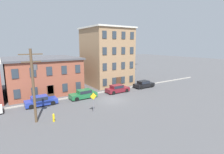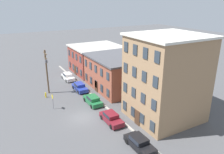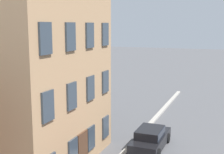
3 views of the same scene
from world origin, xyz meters
name	(u,v)px [view 2 (image 2 of 3)]	position (x,y,z in m)	size (l,w,h in m)	color
ground_plane	(83,118)	(0.00, 0.00, 0.00)	(200.00, 200.00, 0.00)	#4C4C4F
kerb_strip	(109,110)	(0.00, 4.50, 0.08)	(56.00, 0.36, 0.16)	#9E998E
apartment_corner	(96,59)	(-19.60, 11.45, 3.18)	(10.55, 11.42, 6.34)	brown
apartment_midblock	(122,71)	(-8.01, 11.72, 3.19)	(12.49, 11.95, 6.36)	brown
apartment_far	(166,78)	(5.51, 10.70, 6.17)	(9.22, 9.92, 12.30)	#9E7A56
car_white	(68,76)	(-17.08, 3.32, 0.75)	(4.40, 1.92, 1.43)	silver
car_blue	(80,87)	(-10.09, 3.39, 0.75)	(4.40, 1.92, 1.43)	#233899
car_green	(93,100)	(-3.47, 3.20, 0.75)	(4.40, 1.92, 1.43)	#1E6638
car_maroon	(111,118)	(3.19, 3.09, 0.75)	(4.40, 1.92, 1.43)	maroon
car_black	(139,142)	(9.86, 3.21, 0.75)	(4.40, 1.92, 1.43)	black
caution_sign	(53,99)	(-4.88, -3.12, 1.80)	(1.00, 0.08, 2.69)	slate
utility_pole	(47,70)	(-11.64, -2.18, 4.66)	(2.40, 0.44, 8.27)	brown
fire_hydrant	(46,95)	(-9.98, -3.15, 0.48)	(0.24, 0.34, 0.96)	yellow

